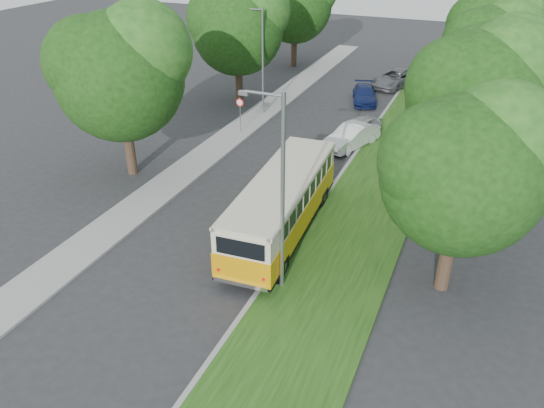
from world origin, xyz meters
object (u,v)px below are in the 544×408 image
at_px(lamppost_far, 261,58).
at_px(car_blue, 364,95).
at_px(vintage_bus, 282,206).
at_px(car_silver, 357,129).
at_px(lamppost_near, 280,190).
at_px(car_grey, 395,78).
at_px(car_white, 352,136).

distance_m(lamppost_far, car_blue, 9.13).
height_order(vintage_bus, car_silver, vintage_bus).
distance_m(lamppost_far, car_silver, 8.66).
height_order(lamppost_near, vintage_bus, lamppost_near).
distance_m(lamppost_near, car_blue, 24.61).
distance_m(lamppost_near, lamppost_far, 20.53).
relative_size(lamppost_near, vintage_bus, 0.81).
relative_size(car_silver, car_grey, 0.79).
relative_size(lamppost_far, car_blue, 1.77).
distance_m(vintage_bus, car_silver, 12.74).
bearing_deg(lamppost_near, vintage_bus, 110.66).
distance_m(lamppost_far, vintage_bus, 16.75).
height_order(lamppost_near, car_white, lamppost_near).
bearing_deg(vintage_bus, car_white, 85.78).
xyz_separation_m(car_silver, car_white, (0.00, -1.43, 0.02)).
xyz_separation_m(car_silver, car_grey, (-0.11, 12.80, 0.02)).
height_order(car_silver, car_white, car_white).
height_order(car_white, car_grey, car_grey).
bearing_deg(car_white, lamppost_far, 176.53).
distance_m(vintage_bus, car_white, 11.31).
bearing_deg(car_blue, car_white, -97.81).
xyz_separation_m(car_blue, car_grey, (1.36, 5.09, 0.11)).
bearing_deg(car_blue, car_grey, 58.17).
bearing_deg(vintage_bus, lamppost_near, -72.49).
xyz_separation_m(lamppost_near, car_grey, (-1.31, 29.27, -3.65)).
height_order(lamppost_near, car_silver, lamppost_near).
relative_size(lamppost_near, car_blue, 1.88).
height_order(car_blue, car_grey, car_grey).
height_order(lamppost_far, car_silver, lamppost_far).
bearing_deg(car_blue, car_silver, -96.16).
bearing_deg(car_grey, car_white, -70.76).
height_order(car_silver, car_grey, car_grey).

